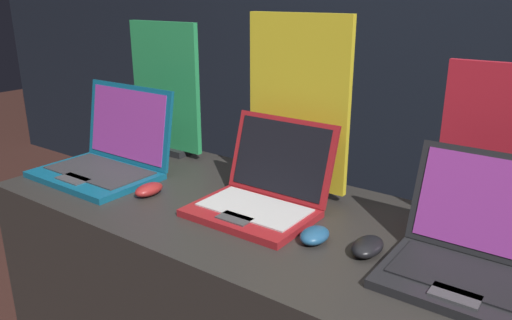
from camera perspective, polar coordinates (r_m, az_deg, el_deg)
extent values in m
cube|color=black|center=(2.74, 21.03, 15.96)|extent=(8.00, 0.05, 2.80)
cube|color=#0F5170|center=(1.73, -17.97, -1.67)|extent=(0.40, 0.27, 0.02)
cube|color=#2D2D30|center=(1.74, -17.48, -1.12)|extent=(0.35, 0.19, 0.00)
cube|color=#3F3F42|center=(1.68, -20.19, -2.04)|extent=(0.11, 0.06, 0.00)
cube|color=#0F5170|center=(1.78, -14.36, 4.02)|extent=(0.40, 0.06, 0.27)
cube|color=#8C338C|center=(1.78, -14.53, 4.01)|extent=(0.36, 0.05, 0.23)
ellipsoid|color=maroon|center=(1.54, -12.14, -3.32)|extent=(0.06, 0.10, 0.04)
cube|color=black|center=(1.94, -9.90, 1.17)|extent=(0.18, 0.07, 0.02)
cube|color=#268C4C|center=(1.88, -10.31, 8.27)|extent=(0.32, 0.02, 0.46)
cube|color=maroon|center=(1.37, -0.80, -6.07)|extent=(0.33, 0.23, 0.02)
cube|color=#B7B7B7|center=(1.38, -0.37, -5.38)|extent=(0.29, 0.16, 0.00)
cube|color=#3F3F42|center=(1.31, -2.63, -6.62)|extent=(0.09, 0.05, 0.00)
cube|color=maroon|center=(1.44, 2.76, 0.34)|extent=(0.33, 0.08, 0.23)
cube|color=black|center=(1.44, 2.62, 0.35)|extent=(0.30, 0.06, 0.20)
ellipsoid|color=navy|center=(1.24, 6.71, -8.55)|extent=(0.06, 0.09, 0.04)
cube|color=black|center=(1.55, 4.38, -3.07)|extent=(0.18, 0.07, 0.02)
cube|color=gold|center=(1.47, 4.63, 6.57)|extent=(0.33, 0.02, 0.51)
cube|color=black|center=(1.14, 22.68, -12.96)|extent=(0.34, 0.24, 0.02)
cube|color=black|center=(1.15, 22.98, -12.04)|extent=(0.30, 0.17, 0.00)
cube|color=#3F3F42|center=(1.08, 21.80, -14.16)|extent=(0.09, 0.05, 0.00)
cube|color=black|center=(1.23, 25.16, -4.65)|extent=(0.34, 0.08, 0.23)
cube|color=#8C338C|center=(1.22, 25.11, -4.66)|extent=(0.30, 0.07, 0.20)
ellipsoid|color=black|center=(1.21, 12.63, -9.63)|extent=(0.07, 0.11, 0.04)
cube|color=black|center=(1.43, 25.92, -6.83)|extent=(0.19, 0.07, 0.02)
cube|color=red|center=(1.36, 27.16, 1.32)|extent=(0.34, 0.02, 0.40)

